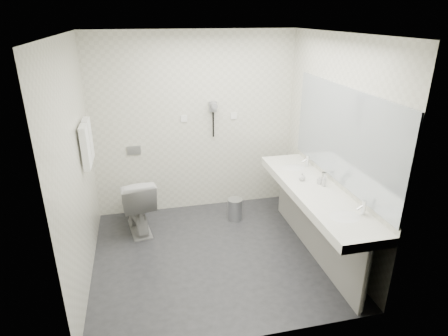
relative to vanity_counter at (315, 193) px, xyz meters
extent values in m
plane|color=#28282D|center=(-1.12, 0.20, -0.80)|extent=(2.80, 2.80, 0.00)
plane|color=white|center=(-1.12, 0.20, 1.70)|extent=(2.80, 2.80, 0.00)
plane|color=silver|center=(-1.12, 1.50, 0.45)|extent=(2.80, 0.00, 2.80)
plane|color=silver|center=(-1.12, -1.10, 0.45)|extent=(2.80, 0.00, 2.80)
plane|color=silver|center=(-2.52, 0.20, 0.45)|extent=(0.00, 2.60, 2.60)
plane|color=silver|center=(0.27, 0.20, 0.45)|extent=(0.00, 2.60, 2.60)
cube|color=white|center=(0.00, 0.00, 0.00)|extent=(0.55, 2.20, 0.10)
cube|color=gray|center=(0.02, 0.00, -0.42)|extent=(0.03, 2.15, 0.75)
cylinder|color=silver|center=(0.05, -1.04, -0.42)|extent=(0.06, 0.06, 0.75)
cylinder|color=silver|center=(0.05, 1.04, -0.42)|extent=(0.06, 0.06, 0.75)
cube|color=#B2BCC6|center=(0.26, 0.00, 0.65)|extent=(0.02, 2.20, 1.05)
ellipsoid|color=white|center=(0.00, -0.65, 0.04)|extent=(0.40, 0.31, 0.05)
ellipsoid|color=white|center=(0.00, 0.65, 0.04)|extent=(0.40, 0.31, 0.05)
cylinder|color=silver|center=(0.19, -0.65, 0.12)|extent=(0.04, 0.04, 0.15)
cylinder|color=silver|center=(0.19, 0.65, 0.12)|extent=(0.04, 0.04, 0.15)
imported|color=white|center=(0.10, 0.11, 0.10)|extent=(0.06, 0.06, 0.10)
imported|color=white|center=(-0.06, 0.24, 0.10)|extent=(0.10, 0.10, 0.10)
imported|color=white|center=(0.12, 0.04, 0.12)|extent=(0.07, 0.07, 0.13)
cylinder|color=silver|center=(0.20, 0.20, 0.10)|extent=(0.06, 0.06, 0.10)
imported|color=white|center=(-1.99, 1.00, -0.42)|extent=(0.54, 0.81, 0.76)
cube|color=#B2B5BA|center=(-1.98, 1.49, 0.15)|extent=(0.18, 0.02, 0.12)
cylinder|color=#B2B5BA|center=(-0.68, 0.98, -0.66)|extent=(0.27, 0.27, 0.29)
cylinder|color=#B2B5BA|center=(-0.68, 0.98, -0.50)|extent=(0.21, 0.21, 0.02)
cylinder|color=silver|center=(-2.47, 0.75, 0.75)|extent=(0.02, 0.62, 0.02)
cube|color=white|center=(-2.46, 0.61, 0.53)|extent=(0.07, 0.24, 0.48)
cube|color=white|center=(-2.46, 0.89, 0.53)|extent=(0.07, 0.24, 0.48)
cube|color=gray|center=(-0.88, 1.47, 0.70)|extent=(0.10, 0.04, 0.14)
cylinder|color=gray|center=(-0.88, 1.40, 0.73)|extent=(0.08, 0.14, 0.08)
cylinder|color=black|center=(-0.88, 1.46, 0.45)|extent=(0.02, 0.02, 0.35)
cube|color=white|center=(-1.27, 1.49, 0.55)|extent=(0.09, 0.02, 0.09)
cube|color=white|center=(-0.57, 1.49, 0.55)|extent=(0.09, 0.02, 0.09)
camera|label=1|loc=(-1.86, -3.53, 1.88)|focal=30.39mm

